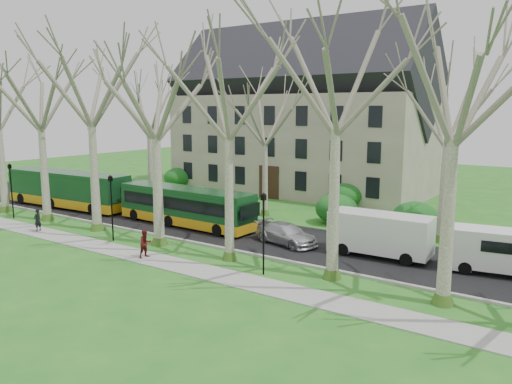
{
  "coord_description": "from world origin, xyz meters",
  "views": [
    {
      "loc": [
        20.03,
        -22.09,
        8.7
      ],
      "look_at": [
        2.77,
        3.0,
        3.57
      ],
      "focal_mm": 35.0,
      "sensor_mm": 36.0,
      "label": 1
    }
  ],
  "objects_px": {
    "van_b": "(503,252)",
    "sedan": "(286,234)",
    "van_a": "(380,235)",
    "bus_follow": "(185,206)",
    "pedestrian_b": "(145,244)",
    "bus_lead": "(68,189)",
    "pedestrian_a": "(37,220)"
  },
  "relations": [
    {
      "from": "sedan",
      "to": "pedestrian_a",
      "type": "bearing_deg",
      "value": 127.38
    },
    {
      "from": "bus_follow",
      "to": "sedan",
      "type": "bearing_deg",
      "value": 0.06
    },
    {
      "from": "van_b",
      "to": "pedestrian_b",
      "type": "relative_size",
      "value": 3.26
    },
    {
      "from": "bus_follow",
      "to": "pedestrian_a",
      "type": "relative_size",
      "value": 7.29
    },
    {
      "from": "sedan",
      "to": "pedestrian_a",
      "type": "relative_size",
      "value": 2.85
    },
    {
      "from": "van_a",
      "to": "bus_follow",
      "type": "bearing_deg",
      "value": -179.69
    },
    {
      "from": "bus_lead",
      "to": "pedestrian_a",
      "type": "distance_m",
      "value": 8.87
    },
    {
      "from": "van_b",
      "to": "pedestrian_b",
      "type": "distance_m",
      "value": 19.62
    },
    {
      "from": "sedan",
      "to": "bus_lead",
      "type": "bearing_deg",
      "value": 105.11
    },
    {
      "from": "bus_follow",
      "to": "sedan",
      "type": "relative_size",
      "value": 2.56
    },
    {
      "from": "bus_follow",
      "to": "van_a",
      "type": "distance_m",
      "value": 14.84
    },
    {
      "from": "bus_lead",
      "to": "van_a",
      "type": "relative_size",
      "value": 2.21
    },
    {
      "from": "bus_lead",
      "to": "sedan",
      "type": "bearing_deg",
      "value": -2.29
    },
    {
      "from": "bus_lead",
      "to": "van_a",
      "type": "height_order",
      "value": "bus_lead"
    },
    {
      "from": "pedestrian_b",
      "to": "pedestrian_a",
      "type": "bearing_deg",
      "value": 100.61
    },
    {
      "from": "pedestrian_b",
      "to": "van_a",
      "type": "bearing_deg",
      "value": -43.46
    },
    {
      "from": "bus_follow",
      "to": "van_a",
      "type": "xyz_separation_m",
      "value": [
        14.83,
        0.56,
        -0.17
      ]
    },
    {
      "from": "pedestrian_a",
      "to": "pedestrian_b",
      "type": "bearing_deg",
      "value": 75.52
    },
    {
      "from": "bus_follow",
      "to": "pedestrian_b",
      "type": "distance_m",
      "value": 8.27
    },
    {
      "from": "pedestrian_a",
      "to": "van_b",
      "type": "bearing_deg",
      "value": 92.36
    },
    {
      "from": "bus_lead",
      "to": "bus_follow",
      "type": "height_order",
      "value": "bus_lead"
    },
    {
      "from": "bus_lead",
      "to": "pedestrian_b",
      "type": "relative_size",
      "value": 7.82
    },
    {
      "from": "bus_lead",
      "to": "van_a",
      "type": "distance_m",
      "value": 28.15
    },
    {
      "from": "bus_lead",
      "to": "pedestrian_a",
      "type": "bearing_deg",
      "value": -52.1
    },
    {
      "from": "pedestrian_a",
      "to": "pedestrian_b",
      "type": "relative_size",
      "value": 0.96
    },
    {
      "from": "bus_follow",
      "to": "van_a",
      "type": "bearing_deg",
      "value": 3.55
    },
    {
      "from": "van_a",
      "to": "pedestrian_b",
      "type": "relative_size",
      "value": 3.54
    },
    {
      "from": "van_b",
      "to": "pedestrian_b",
      "type": "xyz_separation_m",
      "value": [
        -17.67,
        -8.52,
        -0.35
      ]
    },
    {
      "from": "bus_lead",
      "to": "pedestrian_b",
      "type": "height_order",
      "value": "bus_lead"
    },
    {
      "from": "van_b",
      "to": "sedan",
      "type": "bearing_deg",
      "value": 177.06
    },
    {
      "from": "bus_follow",
      "to": "sedan",
      "type": "xyz_separation_m",
      "value": [
        8.88,
        -0.21,
        -0.79
      ]
    },
    {
      "from": "bus_follow",
      "to": "van_b",
      "type": "distance_m",
      "value": 21.34
    }
  ]
}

